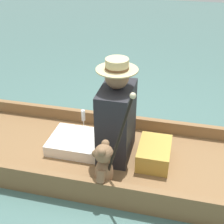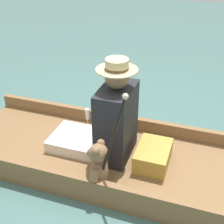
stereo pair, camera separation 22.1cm
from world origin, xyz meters
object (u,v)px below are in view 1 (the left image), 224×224
(seated_person, at_px, (108,122))
(teddy_bear, at_px, (104,167))
(wine_glass, at_px, (83,117))
(walking_cane, at_px, (119,138))

(seated_person, xyz_separation_m, teddy_bear, (-0.44, -0.07, -0.14))
(teddy_bear, relative_size, wine_glass, 1.96)
(teddy_bear, height_order, wine_glass, teddy_bear)
(teddy_bear, bearing_deg, wine_glass, 28.71)
(teddy_bear, height_order, walking_cane, walking_cane)
(wine_glass, bearing_deg, walking_cane, -145.52)
(wine_glass, height_order, walking_cane, walking_cane)
(teddy_bear, relative_size, walking_cane, 0.47)
(wine_glass, bearing_deg, seated_person, -133.51)
(seated_person, bearing_deg, teddy_bear, -159.13)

